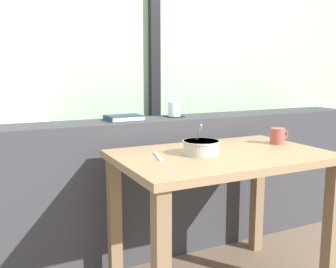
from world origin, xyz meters
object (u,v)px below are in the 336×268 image
object	(u,v)px
coaster_square	(174,116)
closed_book	(124,118)
juice_glass	(174,110)
soup_bowl	(201,147)
breakfast_table	(221,177)
ceramic_mug	(278,136)
fork_utensil	(158,156)

from	to	relation	value
coaster_square	closed_book	bearing A→B (deg)	-176.65
juice_glass	soup_bowl	size ratio (longest dim) A/B	0.49
coaster_square	closed_book	world-z (taller)	closed_book
breakfast_table	juice_glass	distance (m)	0.63
breakfast_table	ceramic_mug	world-z (taller)	ceramic_mug
juice_glass	ceramic_mug	bearing A→B (deg)	-54.66
juice_glass	closed_book	size ratio (longest dim) A/B	0.42
closed_book	fork_utensil	bearing A→B (deg)	-91.90
closed_book	ceramic_mug	world-z (taller)	closed_book
soup_bowl	fork_utensil	distance (m)	0.21
coaster_square	soup_bowl	distance (m)	0.58
breakfast_table	ceramic_mug	distance (m)	0.43
soup_bowl	fork_utensil	xyz separation A→B (m)	(-0.20, 0.04, -0.03)
breakfast_table	ceramic_mug	size ratio (longest dim) A/B	8.90
breakfast_table	coaster_square	size ratio (longest dim) A/B	10.05
fork_utensil	closed_book	bearing A→B (deg)	103.34
closed_book	soup_bowl	size ratio (longest dim) A/B	1.17
juice_glass	ceramic_mug	size ratio (longest dim) A/B	0.76
coaster_square	soup_bowl	bearing A→B (deg)	-104.59
breakfast_table	fork_utensil	xyz separation A→B (m)	(-0.31, 0.05, 0.12)
juice_glass	fork_utensil	world-z (taller)	juice_glass
coaster_square	juice_glass	world-z (taller)	juice_glass
closed_book	soup_bowl	distance (m)	0.57
soup_bowl	ceramic_mug	bearing A→B (deg)	5.23
breakfast_table	coaster_square	world-z (taller)	coaster_square
soup_bowl	ceramic_mug	distance (m)	0.51
breakfast_table	juice_glass	bearing A→B (deg)	86.43
coaster_square	closed_book	distance (m)	0.33
fork_utensil	ceramic_mug	bearing A→B (deg)	15.92
closed_book	coaster_square	bearing A→B (deg)	3.35
fork_utensil	ceramic_mug	distance (m)	0.71
soup_bowl	closed_book	bearing A→B (deg)	109.21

